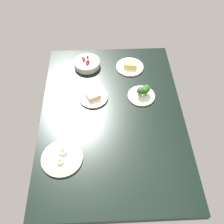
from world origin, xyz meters
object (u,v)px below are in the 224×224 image
(bowl_berries, at_px, (87,63))
(plate_eggs, at_px, (62,158))
(plate_sandwich, at_px, (93,96))
(plate_cheese, at_px, (130,66))
(plate_broccoli, at_px, (142,93))

(bowl_berries, bearing_deg, plate_eggs, -9.38)
(bowl_berries, bearing_deg, plate_sandwich, 8.19)
(plate_cheese, bearing_deg, plate_broccoli, 11.46)
(plate_sandwich, xyz_separation_m, plate_broccoli, (-0.00, 0.31, 0.01))
(plate_sandwich, height_order, bowl_berries, bowl_berries)
(bowl_berries, height_order, plate_broccoli, plate_broccoli)
(plate_eggs, distance_m, plate_broccoli, 0.64)
(plate_eggs, xyz_separation_m, plate_broccoli, (-0.42, 0.47, 0.02))
(plate_eggs, distance_m, bowl_berries, 0.73)
(plate_sandwich, distance_m, bowl_berries, 0.31)
(plate_eggs, bearing_deg, plate_broccoli, 131.89)
(plate_broccoli, bearing_deg, plate_sandwich, -89.71)
(plate_eggs, xyz_separation_m, plate_cheese, (-0.69, 0.42, 0.00))
(plate_sandwich, distance_m, plate_eggs, 0.45)
(plate_sandwich, height_order, plate_cheese, plate_cheese)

